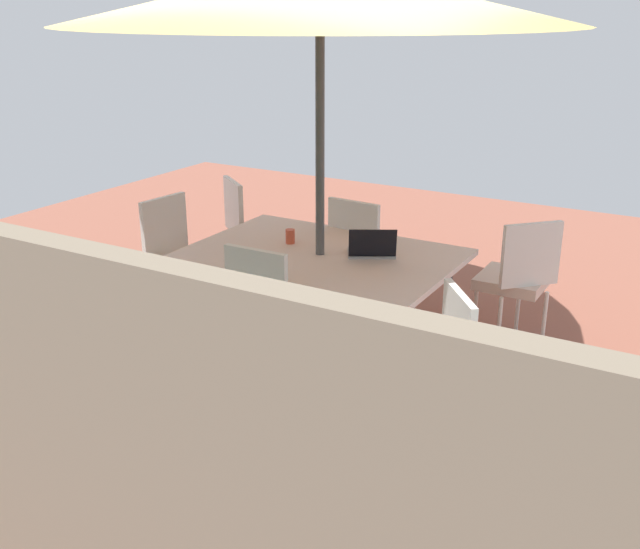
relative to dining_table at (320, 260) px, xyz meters
name	(u,v)px	position (x,y,z in m)	size (l,w,h in m)	color
ground_plane	(320,354)	(0.00, 0.00, -0.72)	(10.00, 10.00, 0.02)	#935442
hedge_row	(79,446)	(0.00, 2.21, -0.25)	(6.30, 0.62, 0.92)	#1E4C23
dining_table	(320,260)	(0.00, 0.00, 0.00)	(1.82, 1.30, 0.75)	silver
chair_east	(179,254)	(1.24, 0.03, -0.15)	(0.48, 0.47, 0.98)	beige
chair_south	(363,250)	(0.05, -0.77, -0.15)	(0.47, 0.48, 0.98)	beige
chair_southeast	(251,228)	(1.17, -0.83, -0.15)	(0.58, 0.58, 0.98)	beige
chair_northwest	(429,369)	(-1.17, 0.86, -0.15)	(0.58, 0.58, 0.98)	beige
chair_north	(244,323)	(0.04, 0.85, -0.15)	(0.46, 0.46, 0.98)	beige
chair_southwest	(517,275)	(-1.16, -0.81, -0.15)	(0.59, 0.59, 0.98)	beige
laptop	(372,250)	(-0.33, -0.14, 0.09)	(0.40, 0.37, 0.21)	gray
cup	(290,236)	(0.31, -0.10, 0.10)	(0.07, 0.07, 0.10)	#CC4C33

